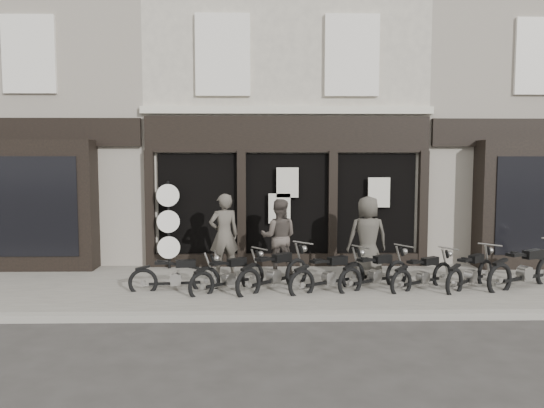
{
  "coord_description": "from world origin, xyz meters",
  "views": [
    {
      "loc": [
        -0.67,
        -10.41,
        2.85
      ],
      "look_at": [
        -0.41,
        1.6,
        1.82
      ],
      "focal_mm": 35.0,
      "sensor_mm": 36.0,
      "label": 1
    }
  ],
  "objects_px": {
    "motorcycle_4": "(375,275)",
    "man_right": "(368,237)",
    "motorcycle_6": "(471,275)",
    "motorcycle_5": "(423,277)",
    "motorcycle_3": "(329,277)",
    "man_centre": "(279,237)",
    "advert_sign_post": "(169,229)",
    "motorcycle_2": "(274,275)",
    "motorcycle_1": "(229,278)",
    "motorcycle_7": "(525,272)",
    "motorcycle_0": "(176,279)",
    "man_left": "(224,235)"
  },
  "relations": [
    {
      "from": "motorcycle_4",
      "to": "man_right",
      "type": "bearing_deg",
      "value": 55.88
    },
    {
      "from": "motorcycle_6",
      "to": "man_right",
      "type": "distance_m",
      "value": 2.34
    },
    {
      "from": "man_right",
      "to": "motorcycle_5",
      "type": "bearing_deg",
      "value": 128.33
    },
    {
      "from": "motorcycle_3",
      "to": "man_right",
      "type": "distance_m",
      "value": 1.66
    },
    {
      "from": "man_centre",
      "to": "advert_sign_post",
      "type": "relative_size",
      "value": 0.78
    },
    {
      "from": "motorcycle_3",
      "to": "motorcycle_4",
      "type": "relative_size",
      "value": 1.01
    },
    {
      "from": "motorcycle_2",
      "to": "motorcycle_6",
      "type": "relative_size",
      "value": 1.03
    },
    {
      "from": "motorcycle_1",
      "to": "motorcycle_6",
      "type": "bearing_deg",
      "value": -38.23
    },
    {
      "from": "man_centre",
      "to": "advert_sign_post",
      "type": "xyz_separation_m",
      "value": [
        -2.71,
        0.75,
        0.1
      ]
    },
    {
      "from": "motorcycle_1",
      "to": "advert_sign_post",
      "type": "relative_size",
      "value": 0.7
    },
    {
      "from": "motorcycle_2",
      "to": "motorcycle_7",
      "type": "bearing_deg",
      "value": -43.97
    },
    {
      "from": "motorcycle_4",
      "to": "motorcycle_5",
      "type": "relative_size",
      "value": 1.06
    },
    {
      "from": "man_centre",
      "to": "man_right",
      "type": "bearing_deg",
      "value": 176.39
    },
    {
      "from": "motorcycle_5",
      "to": "motorcycle_1",
      "type": "bearing_deg",
      "value": 147.91
    },
    {
      "from": "motorcycle_4",
      "to": "motorcycle_7",
      "type": "bearing_deg",
      "value": -32.79
    },
    {
      "from": "motorcycle_4",
      "to": "motorcycle_5",
      "type": "height_order",
      "value": "motorcycle_4"
    },
    {
      "from": "motorcycle_3",
      "to": "motorcycle_4",
      "type": "bearing_deg",
      "value": -22.27
    },
    {
      "from": "motorcycle_1",
      "to": "man_right",
      "type": "bearing_deg",
      "value": -20.15
    },
    {
      "from": "motorcycle_0",
      "to": "motorcycle_2",
      "type": "xyz_separation_m",
      "value": [
        2.05,
        0.08,
        0.04
      ]
    },
    {
      "from": "man_centre",
      "to": "motorcycle_7",
      "type": "bearing_deg",
      "value": 171.71
    },
    {
      "from": "motorcycle_6",
      "to": "advert_sign_post",
      "type": "height_order",
      "value": "advert_sign_post"
    },
    {
      "from": "motorcycle_2",
      "to": "man_centre",
      "type": "distance_m",
      "value": 1.49
    },
    {
      "from": "motorcycle_6",
      "to": "man_left",
      "type": "relative_size",
      "value": 0.85
    },
    {
      "from": "motorcycle_2",
      "to": "motorcycle_3",
      "type": "relative_size",
      "value": 0.93
    },
    {
      "from": "man_right",
      "to": "motorcycle_2",
      "type": "bearing_deg",
      "value": 19.92
    },
    {
      "from": "motorcycle_2",
      "to": "motorcycle_5",
      "type": "bearing_deg",
      "value": -44.7
    },
    {
      "from": "motorcycle_1",
      "to": "man_left",
      "type": "bearing_deg",
      "value": 58.6
    },
    {
      "from": "motorcycle_4",
      "to": "motorcycle_7",
      "type": "relative_size",
      "value": 0.85
    },
    {
      "from": "motorcycle_5",
      "to": "man_centre",
      "type": "height_order",
      "value": "man_centre"
    },
    {
      "from": "man_centre",
      "to": "man_left",
      "type": "bearing_deg",
      "value": 11.98
    },
    {
      "from": "motorcycle_7",
      "to": "man_right",
      "type": "height_order",
      "value": "man_right"
    },
    {
      "from": "motorcycle_3",
      "to": "man_centre",
      "type": "distance_m",
      "value": 1.88
    },
    {
      "from": "motorcycle_1",
      "to": "motorcycle_5",
      "type": "distance_m",
      "value": 4.09
    },
    {
      "from": "motorcycle_1",
      "to": "motorcycle_2",
      "type": "xyz_separation_m",
      "value": [
        0.95,
        0.08,
        0.04
      ]
    },
    {
      "from": "motorcycle_1",
      "to": "motorcycle_6",
      "type": "xyz_separation_m",
      "value": [
        5.13,
        0.12,
        0.02
      ]
    },
    {
      "from": "motorcycle_1",
      "to": "motorcycle_5",
      "type": "relative_size",
      "value": 0.95
    },
    {
      "from": "motorcycle_6",
      "to": "motorcycle_3",
      "type": "bearing_deg",
      "value": 140.88
    },
    {
      "from": "advert_sign_post",
      "to": "motorcycle_1",
      "type": "bearing_deg",
      "value": -65.61
    },
    {
      "from": "motorcycle_5",
      "to": "motorcycle_4",
      "type": "bearing_deg",
      "value": 143.07
    },
    {
      "from": "motorcycle_3",
      "to": "motorcycle_7",
      "type": "relative_size",
      "value": 0.86
    },
    {
      "from": "motorcycle_3",
      "to": "motorcycle_0",
      "type": "bearing_deg",
      "value": 147.6
    },
    {
      "from": "motorcycle_5",
      "to": "advert_sign_post",
      "type": "relative_size",
      "value": 0.73
    },
    {
      "from": "motorcycle_0",
      "to": "man_left",
      "type": "relative_size",
      "value": 0.98
    },
    {
      "from": "motorcycle_5",
      "to": "motorcycle_7",
      "type": "relative_size",
      "value": 0.81
    },
    {
      "from": "motorcycle_0",
      "to": "man_right",
      "type": "bearing_deg",
      "value": 6.77
    },
    {
      "from": "motorcycle_3",
      "to": "motorcycle_6",
      "type": "height_order",
      "value": "motorcycle_3"
    },
    {
      "from": "man_centre",
      "to": "motorcycle_3",
      "type": "bearing_deg",
      "value": 130.2
    },
    {
      "from": "advert_sign_post",
      "to": "motorcycle_7",
      "type": "bearing_deg",
      "value": -26.7
    },
    {
      "from": "motorcycle_1",
      "to": "motorcycle_3",
      "type": "height_order",
      "value": "motorcycle_3"
    },
    {
      "from": "motorcycle_0",
      "to": "motorcycle_5",
      "type": "relative_size",
      "value": 1.12
    }
  ]
}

